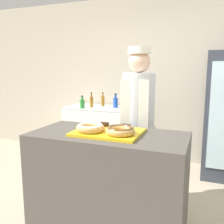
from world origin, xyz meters
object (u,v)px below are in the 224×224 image
Objects in this scene: donut_light_glaze at (90,127)px; baker_person at (138,123)px; brownie_back_right at (126,126)px; bottle_amber_b at (91,101)px; donut_chocolate_glaze at (120,130)px; brownie_back_left at (104,124)px; bottle_blue at (116,102)px; chest_freezer at (98,133)px; bottle_amber at (103,101)px; bottle_green at (82,103)px; serving_tray at (108,132)px.

baker_person is at bearing 69.27° from donut_light_glaze.
brownie_back_right is 0.32× the size of bottle_amber_b.
brownie_back_left is at bearing 137.22° from donut_chocolate_glaze.
bottle_amber_b is 0.40m from bottle_blue.
brownie_back_left is at bearing -63.79° from chest_freezer.
donut_light_glaze is 2.06m from chest_freezer.
donut_chocolate_glaze is 2.00m from bottle_blue.
brownie_back_left is 1.00× the size of brownie_back_right.
brownie_back_right is 0.44m from baker_person.
bottle_amber is (-0.72, 1.95, -0.03)m from donut_light_glaze.
bottle_green is (-0.47, -0.27, -0.01)m from bottle_blue.
brownie_back_left reaches higher than serving_tray.
baker_person is at bearing -59.20° from bottle_blue.
serving_tray is 1.86m from bottle_green.
bottle_blue is 0.54m from bottle_green.
bottle_blue is at bearing 29.40° from bottle_green.
bottle_blue reaches higher than serving_tray.
bottle_blue is at bearing 113.57° from brownie_back_right.
bottle_amber_b is 1.19× the size of bottle_green.
bottle_blue is at bearing -18.84° from bottle_amber.
bottle_amber_b is at bearing -124.86° from bottle_amber.
bottle_amber_b is at bearing 119.76° from brownie_back_left.
baker_person is 1.61m from chest_freezer.
bottle_amber reaches higher than bottle_green.
baker_person reaches higher than serving_tray.
bottle_green is at bearing -114.38° from bottle_amber_b.
donut_light_glaze is at bearing -153.95° from serving_tray.
bottle_blue is (-0.60, 1.79, 0.02)m from serving_tray.
bottle_amber_b is at bearing 125.72° from brownie_back_right.
chest_freezer is 4.42× the size of bottle_amber.
bottle_blue is at bearing 120.80° from baker_person.
brownie_back_left is (-0.11, 0.17, 0.03)m from serving_tray.
brownie_back_right is (0.11, 0.17, 0.03)m from serving_tray.
baker_person is at bearing 79.40° from serving_tray.
brownie_back_left is 0.23m from brownie_back_right.
donut_light_glaze reaches higher than serving_tray.
brownie_back_right is 1.89m from bottle_amber_b.
bottle_amber_b is (-1.13, 1.77, -0.02)m from donut_chocolate_glaze.
chest_freezer is at bearing 53.10° from bottle_green.
donut_light_glaze is 2.08m from bottle_amber.
serving_tray is 2.04m from chest_freezer.
baker_person is (-0.00, 0.44, -0.06)m from brownie_back_right.
donut_chocolate_glaze is at bearing -26.05° from serving_tray.
donut_light_glaze is 0.24m from brownie_back_left.
donut_light_glaze is 1.05× the size of bottle_amber_b.
brownie_back_right is (-0.03, 0.24, -0.02)m from donut_chocolate_glaze.
serving_tray is at bearing -124.20° from brownie_back_right.
serving_tray is 0.58× the size of chest_freezer.
bottle_amber_b is at bearing 135.13° from baker_person.
baker_person is 1.50m from bottle_green.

